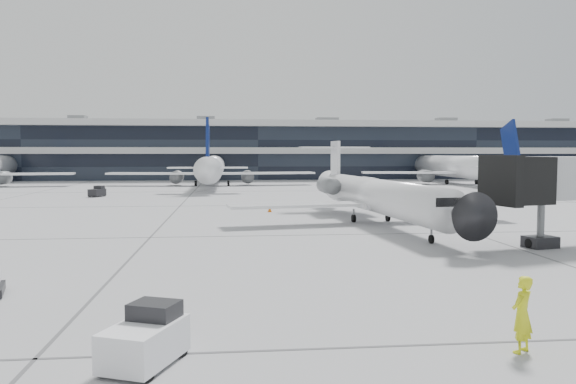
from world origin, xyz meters
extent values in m
plane|color=#97979A|center=(0.00, 0.00, 0.00)|extent=(220.00, 220.00, 0.00)
cube|color=black|center=(0.00, 82.00, 5.00)|extent=(170.00, 22.00, 10.00)
cylinder|color=white|center=(5.27, 4.46, 2.03)|extent=(4.24, 21.31, 2.38)
cone|color=black|center=(6.31, -7.32, 2.03)|extent=(2.59, 2.67, 2.38)
cone|color=white|center=(4.21, 16.41, 2.29)|extent=(2.50, 3.01, 2.26)
cube|color=white|center=(-0.53, 4.83, 1.41)|extent=(9.95, 3.79, 0.19)
cube|color=white|center=(10.90, 5.84, 1.41)|extent=(9.75, 2.47, 0.19)
cylinder|color=slate|center=(2.87, 11.51, 2.38)|extent=(1.58, 3.11, 1.32)
cylinder|color=slate|center=(6.39, 11.82, 2.38)|extent=(1.58, 3.11, 1.32)
cube|color=white|center=(4.26, 15.89, 4.15)|extent=(0.45, 2.31, 3.97)
cube|color=white|center=(4.23, 16.24, 5.56)|extent=(6.45, 1.97, 0.14)
cylinder|color=black|center=(6.00, -3.90, 0.25)|extent=(0.20, 0.51, 0.49)
cylinder|color=black|center=(3.79, 6.10, 0.28)|extent=(0.26, 0.58, 0.56)
cylinder|color=black|center=(6.43, 6.33, 0.28)|extent=(0.26, 0.58, 0.56)
cube|color=black|center=(9.90, -6.10, 3.66)|extent=(2.82, 3.21, 2.44)
cylinder|color=slate|center=(11.34, -5.78, 1.22)|extent=(0.38, 0.38, 2.44)
cube|color=black|center=(11.34, -5.78, 0.30)|extent=(1.79, 1.53, 0.61)
imported|color=yellow|center=(2.16, -20.77, 0.99)|extent=(0.86, 0.81, 1.98)
cube|color=white|center=(-7.25, -20.70, 0.56)|extent=(2.06, 2.55, 0.91)
cube|color=black|center=(-7.05, -20.23, 1.16)|extent=(1.37, 1.26, 0.50)
cylinder|color=black|center=(-7.45, -19.74, 0.22)|extent=(0.34, 0.48, 0.44)
cylinder|color=black|center=(-6.42, -20.16, 0.22)|extent=(0.34, 0.48, 0.44)
cylinder|color=black|center=(-8.07, -21.23, 0.22)|extent=(0.34, 0.48, 0.44)
cylinder|color=black|center=(-7.04, -21.65, 0.22)|extent=(0.34, 0.48, 0.44)
cone|color=#DA610B|center=(-1.84, 13.81, 0.27)|extent=(0.34, 0.34, 0.53)
cube|color=#DA610B|center=(-1.84, 13.81, 0.01)|extent=(0.47, 0.47, 0.03)
cube|color=black|center=(-20.56, 32.56, 0.50)|extent=(1.80, 2.27, 0.81)
cube|color=black|center=(-20.40, 32.99, 1.04)|extent=(1.22, 1.11, 0.45)
cylinder|color=black|center=(-20.77, 33.42, 0.20)|extent=(0.29, 0.43, 0.40)
cylinder|color=black|center=(-19.84, 33.06, 0.20)|extent=(0.29, 0.43, 0.40)
cylinder|color=black|center=(-21.28, 32.06, 0.20)|extent=(0.29, 0.43, 0.40)
cylinder|color=black|center=(-20.35, 31.71, 0.20)|extent=(0.29, 0.43, 0.40)
camera|label=1|loc=(-5.17, -34.05, 5.07)|focal=35.00mm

